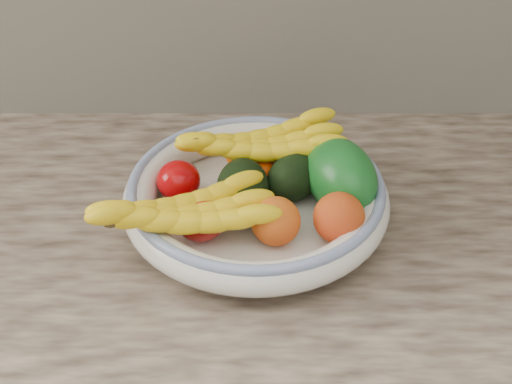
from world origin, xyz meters
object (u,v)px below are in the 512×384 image
object	(u,v)px
banana_bunch_back	(260,148)
banana_bunch_front	(183,217)
fruit_bowl	(256,198)
green_mango	(340,176)

from	to	relation	value
banana_bunch_back	banana_bunch_front	bearing A→B (deg)	-133.23
banana_bunch_front	fruit_bowl	bearing A→B (deg)	23.72
banana_bunch_front	banana_bunch_back	bearing A→B (deg)	39.49
fruit_bowl	green_mango	size ratio (longest dim) A/B	2.69
fruit_bowl	green_mango	xyz separation A→B (m)	(0.12, 0.02, 0.03)
fruit_bowl	banana_bunch_front	bearing A→B (deg)	-139.29
banana_bunch_back	banana_bunch_front	distance (m)	0.19
fruit_bowl	green_mango	bearing A→B (deg)	8.35
banana_bunch_front	green_mango	bearing A→B (deg)	7.90
green_mango	banana_bunch_back	bearing A→B (deg)	131.44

